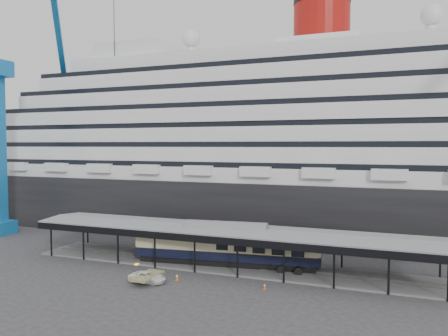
{
  "coord_description": "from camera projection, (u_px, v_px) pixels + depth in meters",
  "views": [
    {
      "loc": [
        20.33,
        -48.86,
        16.21
      ],
      "look_at": [
        -1.62,
        8.0,
        13.02
      ],
      "focal_mm": 35.0,
      "sensor_mm": 36.0,
      "label": 1
    }
  ],
  "objects": [
    {
      "name": "cruise_ship",
      "position": [
        278.0,
        134.0,
        82.52
      ],
      "size": [
        130.0,
        30.0,
        43.9
      ],
      "color": "black",
      "rests_on": "ground"
    },
    {
      "name": "traffic_cone_mid",
      "position": [
        177.0,
        277.0,
        52.32
      ],
      "size": [
        0.44,
        0.44,
        0.84
      ],
      "rotation": [
        0.0,
        0.0,
        -0.02
      ],
      "color": "orange",
      "rests_on": "ground"
    },
    {
      "name": "traffic_cone_right",
      "position": [
        265.0,
        286.0,
        49.05
      ],
      "size": [
        0.48,
        0.48,
        0.73
      ],
      "rotation": [
        0.0,
        0.0,
        -0.36
      ],
      "color": "#DE4F0C",
      "rests_on": "ground"
    },
    {
      "name": "pullman_carriage",
      "position": [
        226.0,
        245.0,
        58.23
      ],
      "size": [
        25.03,
        6.21,
        24.38
      ],
      "rotation": [
        0.0,
        0.0,
        0.12
      ],
      "color": "black",
      "rests_on": "ground"
    },
    {
      "name": "crane_blue",
      "position": [
        5.0,
        124.0,
        78.76
      ],
      "size": [
        22.63,
        19.19,
        47.6
      ],
      "color": "#1975BE",
      "rests_on": "ground"
    },
    {
      "name": "traffic_cone_left",
      "position": [
        156.0,
        277.0,
        52.73
      ],
      "size": [
        0.42,
        0.42,
        0.65
      ],
      "rotation": [
        0.0,
        0.0,
        0.32
      ],
      "color": "#D7540B",
      "rests_on": "ground"
    },
    {
      "name": "port_truck",
      "position": [
        147.0,
        277.0,
        51.51
      ],
      "size": [
        4.51,
        2.12,
        1.25
      ],
      "primitive_type": "imported",
      "rotation": [
        0.0,
        0.0,
        1.56
      ],
      "color": "white",
      "rests_on": "ground"
    },
    {
      "name": "platform_canopy",
      "position": [
        227.0,
        249.0,
        58.22
      ],
      "size": [
        56.0,
        9.18,
        5.3
      ],
      "color": "slate",
      "rests_on": "ground"
    },
    {
      "name": "ground",
      "position": [
        213.0,
        277.0,
        53.68
      ],
      "size": [
        200.0,
        200.0,
        0.0
      ],
      "primitive_type": "plane",
      "color": "#323234",
      "rests_on": "ground"
    }
  ]
}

